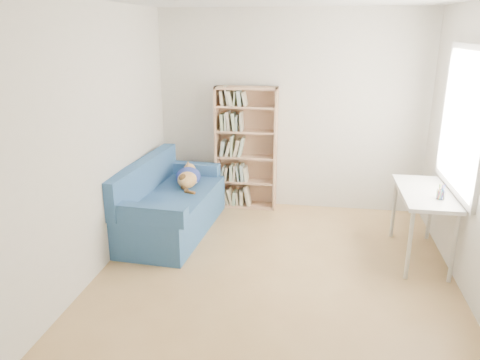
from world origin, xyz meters
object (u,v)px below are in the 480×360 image
(bookshelf, at_px, (246,153))
(pen_cup, at_px, (441,193))
(desk, at_px, (424,199))
(sofa, at_px, (170,205))

(bookshelf, distance_m, pen_cup, 2.58)
(bookshelf, xyz_separation_m, desk, (2.05, -1.21, -0.09))
(bookshelf, relative_size, pen_cup, 10.39)
(sofa, relative_size, desk, 1.65)
(bookshelf, bearing_deg, pen_cup, -33.86)
(desk, bearing_deg, bookshelf, 149.40)
(sofa, height_order, pen_cup, pen_cup)
(sofa, height_order, desk, sofa)
(sofa, distance_m, desk, 2.86)
(sofa, bearing_deg, desk, -1.26)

